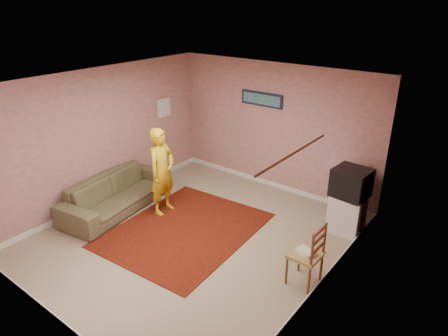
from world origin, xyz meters
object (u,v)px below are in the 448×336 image
Objects in this scene: chair_a at (355,188)px; chair_b at (306,247)px; tv_cabinet at (347,213)px; crt_tv at (351,183)px; person at (162,171)px; sofa at (117,193)px.

chair_b is (0.12, -2.12, -0.04)m from chair_a.
tv_cabinet is 1.68m from chair_b.
tv_cabinet is 1.23× the size of chair_a.
crt_tv is (-0.01, 0.00, 0.58)m from tv_cabinet.
person is (-2.91, -1.88, 0.20)m from chair_a.
chair_a is 0.24× the size of sofa.
person is (-2.98, -1.42, 0.48)m from tv_cabinet.
crt_tv reaches higher than sofa.
crt_tv is 4.24m from sofa.
person is at bearing -66.60° from sofa.
tv_cabinet is 1.11× the size of crt_tv.
crt_tv is at bearing 174.58° from tv_cabinet.
chair_b is at bearing -88.30° from tv_cabinet.
person is (-2.98, -1.42, -0.10)m from crt_tv.
sofa is at bearing -147.76° from crt_tv.
crt_tv is 0.55m from chair_a.
chair_b reaches higher than tv_cabinet.
chair_a reaches higher than chair_b.
person is at bearing -154.58° from tv_cabinet.
chair_a is at bearing -65.74° from sofa.
tv_cabinet is at bearing -71.56° from sofa.
sofa is (-3.74, -1.89, -0.59)m from crt_tv.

